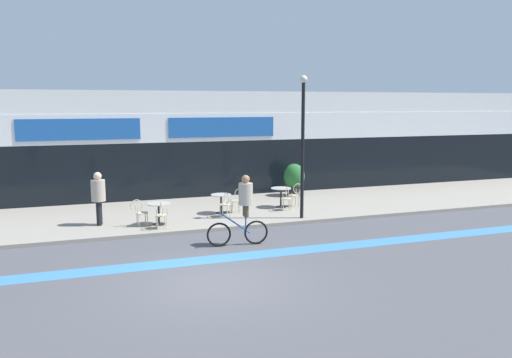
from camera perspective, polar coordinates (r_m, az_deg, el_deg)
The scene contains 17 objects.
ground_plane at distance 11.95m, azimuth -4.80°, elevation -11.66°, with size 120.00×120.00×0.00m, color #4C4C51.
sidewalk_slab at distance 18.78m, azimuth -10.19°, elevation -4.03°, with size 40.00×5.50×0.12m, color gray.
storefront_facade at distance 23.07m, azimuth -12.12°, elevation 3.95°, with size 40.00×4.06×4.66m.
bike_lane_stripe at distance 13.51m, azimuth -6.56°, elevation -9.25°, with size 36.00×0.70×0.01m, color #3D7AB7.
bistro_table_0 at distance 16.97m, azimuth -11.06°, elevation -3.40°, with size 0.78×0.78×0.73m.
bistro_table_1 at distance 18.38m, azimuth -4.01°, elevation -2.38°, with size 0.75×0.75×0.71m.
bistro_table_2 at distance 19.43m, azimuth 2.87°, elevation -1.64°, with size 0.79×0.79×0.76m.
cafe_chair_0_near at distance 16.36m, azimuth -10.75°, elevation -3.87°, with size 0.41×0.58×0.90m.
cafe_chair_0_side at distance 16.89m, azimuth -13.16°, elevation -3.55°, with size 0.59×0.44×0.90m.
cafe_chair_1_near at distance 17.79m, azimuth -3.48°, elevation -2.72°, with size 0.43×0.59×0.90m.
cafe_chair_1_side at distance 18.54m, azimuth -2.14°, elevation -2.25°, with size 0.60×0.45×0.90m.
cafe_chair_2_near at distance 18.86m, azimuth 3.54°, elevation -2.07°, with size 0.45×0.60×0.90m.
cafe_chair_2_side at distance 19.67m, azimuth 4.56°, elevation -1.63°, with size 0.58×0.41×0.90m.
planter_pot at distance 21.90m, azimuth 4.39°, elevation 0.09°, with size 0.92×0.92×1.41m.
lamp_post at distance 17.37m, azimuth 5.37°, elevation 4.84°, with size 0.26×0.26×4.96m.
cyclist_1 at distance 14.57m, azimuth -1.48°, elevation -3.15°, with size 1.83×0.54×2.09m.
pedestrian_near_end at distance 17.31m, azimuth -17.58°, elevation -1.61°, with size 0.54×0.54×1.78m.
Camera 1 is at (-2.67, -10.89, 4.15)m, focal length 35.00 mm.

